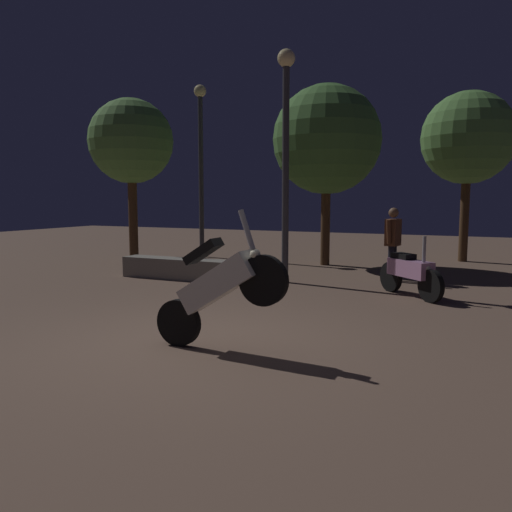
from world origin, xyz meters
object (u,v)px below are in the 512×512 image
Objects in this scene: motorcycle_pink_parked_left at (410,272)px; streetlamp_far at (286,135)px; motorcycle_white_foreground at (219,287)px; streetlamp_near at (201,149)px; person_rider_beside at (393,238)px.

motorcycle_pink_parked_left is 3.69m from streetlamp_far.
streetlamp_near is at bearing 121.95° from motorcycle_white_foreground.
streetlamp_far is at bearing -39.81° from streetlamp_near.
streetlamp_near is (-6.57, 3.84, 2.75)m from motorcycle_pink_parked_left.
motorcycle_white_foreground is 6.01m from person_rider_beside.
person_rider_beside is at bearing 29.49° from streetlamp_far.
person_rider_beside is at bearing -20.12° from streetlamp_near.
streetlamp_far is (-2.59, 0.52, 2.57)m from motorcycle_pink_parked_left.
streetlamp_near is (-5.98, 2.19, 2.27)m from person_rider_beside.
person_rider_beside is 6.76m from streetlamp_near.
motorcycle_pink_parked_left is at bearing -11.35° from streetlamp_far.
person_rider_beside is 0.31× the size of streetlamp_near.
person_rider_beside is 3.11m from streetlamp_far.
motorcycle_white_foreground is at bearing -77.29° from streetlamp_far.
motorcycle_pink_parked_left is 0.82× the size of person_rider_beside.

